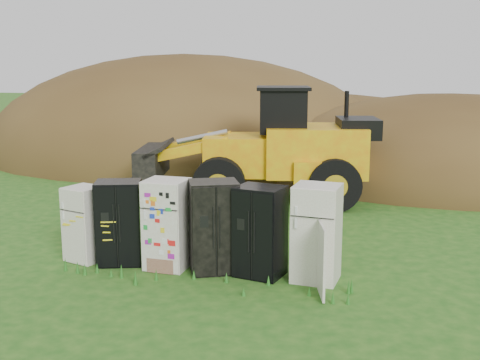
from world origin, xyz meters
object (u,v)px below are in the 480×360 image
object	(u,v)px
fridge_sticker	(167,224)
wheel_loader	(254,145)
fridge_black_side	(119,223)
fridge_black_right	(260,231)
fridge_dark_mid	(214,227)
fridge_leftmost	(85,224)
fridge_open_door	(317,233)

from	to	relation	value
fridge_sticker	wheel_loader	distance (m)	6.18
fridge_black_side	wheel_loader	world-z (taller)	wheel_loader
fridge_black_side	fridge_black_right	bearing A→B (deg)	-18.12
fridge_dark_mid	wheel_loader	world-z (taller)	wheel_loader
fridge_dark_mid	fridge_sticker	bearing A→B (deg)	158.67
fridge_leftmost	wheel_loader	distance (m)	6.53
fridge_leftmost	fridge_black_side	bearing A→B (deg)	16.55
fridge_black_right	wheel_loader	world-z (taller)	wheel_loader
fridge_leftmost	fridge_black_right	xyz separation A→B (m)	(3.68, -0.02, 0.10)
fridge_black_right	wheel_loader	xyz separation A→B (m)	(-1.50, 6.11, 0.80)
fridge_sticker	fridge_black_right	distance (m)	1.88
fridge_sticker	wheel_loader	world-z (taller)	wheel_loader
fridge_open_door	wheel_loader	distance (m)	6.68
fridge_leftmost	wheel_loader	size ratio (longest dim) A/B	0.22
fridge_dark_mid	wheel_loader	size ratio (longest dim) A/B	0.26
fridge_black_right	wheel_loader	distance (m)	6.34
fridge_leftmost	fridge_sticker	size ratio (longest dim) A/B	0.86
wheel_loader	fridge_black_right	bearing A→B (deg)	-87.73
fridge_dark_mid	fridge_open_door	xyz separation A→B (m)	(2.00, -0.03, 0.02)
fridge_leftmost	fridge_dark_mid	size ratio (longest dim) A/B	0.86
wheel_loader	fridge_open_door	bearing A→B (deg)	-78.69
fridge_sticker	fridge_black_side	bearing A→B (deg)	-179.04
fridge_dark_mid	fridge_black_right	world-z (taller)	fridge_dark_mid
fridge_black_side	fridge_sticker	world-z (taller)	fridge_sticker
fridge_leftmost	fridge_open_door	xyz separation A→B (m)	(4.76, -0.03, 0.14)
fridge_dark_mid	fridge_black_right	bearing A→B (deg)	-24.66
fridge_sticker	fridge_black_right	size ratio (longest dim) A/B	1.03
fridge_black_side	wheel_loader	distance (m)	6.31
fridge_black_side	fridge_dark_mid	distance (m)	1.99
fridge_leftmost	fridge_sticker	distance (m)	1.81
fridge_sticker	fridge_dark_mid	xyz separation A→B (m)	(0.95, 0.03, 0.00)
fridge_black_side	fridge_black_right	size ratio (longest dim) A/B	0.98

